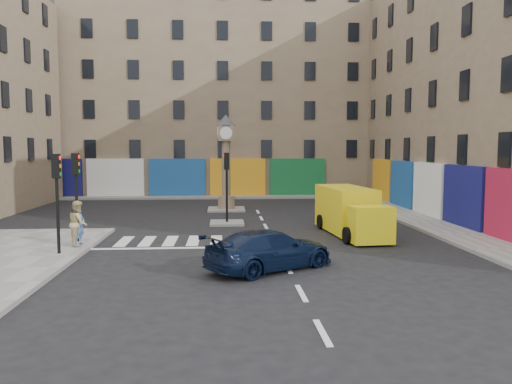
{
  "coord_description": "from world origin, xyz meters",
  "views": [
    {
      "loc": [
        -2.15,
        -18.54,
        4.05
      ],
      "look_at": [
        -0.64,
        4.76,
        2.0
      ],
      "focal_mm": 35.0,
      "sensor_mm": 36.0,
      "label": 1
    }
  ],
  "objects": [
    {
      "name": "island_far",
      "position": [
        -2.0,
        14.0,
        0.06
      ],
      "size": [
        2.4,
        2.4,
        0.12
      ],
      "primitive_type": "cube",
      "color": "gray",
      "rests_on": "ground"
    },
    {
      "name": "sidewalk_far",
      "position": [
        -4.0,
        22.2,
        0.07
      ],
      "size": [
        32.0,
        2.4,
        0.15
      ],
      "primitive_type": "cube",
      "color": "gray",
      "rests_on": "ground"
    },
    {
      "name": "building_far",
      "position": [
        -4.0,
        28.0,
        8.5
      ],
      "size": [
        32.0,
        10.0,
        17.0
      ],
      "primitive_type": "cube",
      "color": "#87785A",
      "rests_on": "ground"
    },
    {
      "name": "ground",
      "position": [
        0.0,
        0.0,
        0.0
      ],
      "size": [
        120.0,
        120.0,
        0.0
      ],
      "primitive_type": "plane",
      "color": "black",
      "rests_on": "ground"
    },
    {
      "name": "traffic_light_left_far",
      "position": [
        -8.3,
        2.6,
        2.62
      ],
      "size": [
        0.28,
        0.22,
        3.7
      ],
      "color": "black",
      "rests_on": "sidewalk_left"
    },
    {
      "name": "island_near",
      "position": [
        -2.0,
        8.0,
        0.06
      ],
      "size": [
        1.8,
        1.8,
        0.12
      ],
      "primitive_type": "cube",
      "color": "gray",
      "rests_on": "ground"
    },
    {
      "name": "pedestrian_blue",
      "position": [
        -8.0,
        1.83,
        0.93
      ],
      "size": [
        0.54,
        0.66,
        1.57
      ],
      "primitive_type": "imported",
      "rotation": [
        0.0,
        0.0,
        1.25
      ],
      "color": "#577DC8",
      "rests_on": "sidewalk_left"
    },
    {
      "name": "traffic_light_left_near",
      "position": [
        -8.3,
        0.2,
        2.62
      ],
      "size": [
        0.28,
        0.22,
        3.7
      ],
      "color": "black",
      "rests_on": "sidewalk_left"
    },
    {
      "name": "clock_pillar",
      "position": [
        -2.0,
        14.0,
        3.55
      ],
      "size": [
        1.2,
        1.2,
        6.1
      ],
      "color": "#8B735B",
      "rests_on": "island_far"
    },
    {
      "name": "traffic_light_island",
      "position": [
        -2.0,
        8.0,
        2.59
      ],
      "size": [
        0.28,
        0.22,
        3.7
      ],
      "color": "black",
      "rests_on": "island_near"
    },
    {
      "name": "navy_sedan",
      "position": [
        -0.63,
        -2.17,
        0.67
      ],
      "size": [
        4.89,
        4.07,
        1.34
      ],
      "primitive_type": "imported",
      "rotation": [
        0.0,
        0.0,
        2.14
      ],
      "color": "black",
      "rests_on": "ground"
    },
    {
      "name": "yellow_van",
      "position": [
        3.76,
        4.41,
        1.09
      ],
      "size": [
        2.46,
        6.15,
        2.19
      ],
      "rotation": [
        0.0,
        0.0,
        0.09
      ],
      "color": "yellow",
      "rests_on": "ground"
    },
    {
      "name": "sidewalk_right",
      "position": [
        8.7,
        10.0,
        0.07
      ],
      "size": [
        2.6,
        30.0,
        0.15
      ],
      "primitive_type": "cube",
      "color": "gray",
      "rests_on": "ground"
    },
    {
      "name": "pedestrian_tan",
      "position": [
        -8.0,
        1.69,
        1.06
      ],
      "size": [
        0.89,
        1.03,
        1.82
      ],
      "primitive_type": "imported",
      "rotation": [
        0.0,
        0.0,
        1.82
      ],
      "color": "tan",
      "rests_on": "sidewalk_left"
    }
  ]
}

